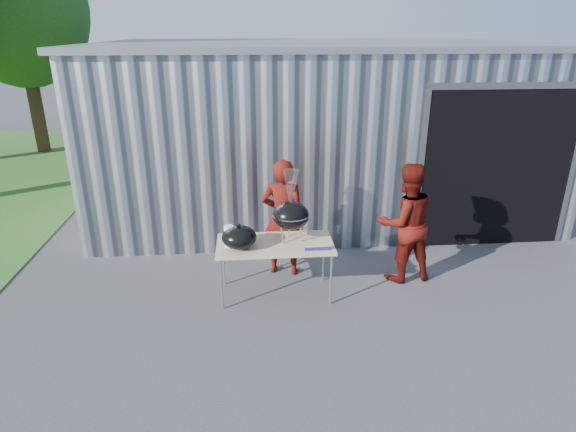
{
  "coord_description": "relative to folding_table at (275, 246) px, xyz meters",
  "views": [
    {
      "loc": [
        -0.59,
        -5.29,
        3.33
      ],
      "look_at": [
        -0.1,
        0.53,
        1.05
      ],
      "focal_mm": 30.0,
      "sensor_mm": 36.0,
      "label": 1
    }
  ],
  "objects": [
    {
      "name": "paper_towels",
      "position": [
        -0.58,
        -0.05,
        0.18
      ],
      "size": [
        0.12,
        0.12,
        0.28
      ],
      "primitive_type": "cylinder",
      "color": "white",
      "rests_on": "folding_table"
    },
    {
      "name": "building",
      "position": [
        1.2,
        4.23,
        0.83
      ],
      "size": [
        8.2,
        6.2,
        3.1
      ],
      "color": "silver",
      "rests_on": "ground"
    },
    {
      "name": "tree_far",
      "position": [
        -6.22,
        8.65,
        3.11
      ],
      "size": [
        3.55,
        3.55,
        5.87
      ],
      "color": "#442D19",
      "rests_on": "ground"
    },
    {
      "name": "kettle_grill",
      "position": [
        0.21,
        0.07,
        0.45
      ],
      "size": [
        0.48,
        0.48,
        0.95
      ],
      "color": "black",
      "rests_on": "folding_table"
    },
    {
      "name": "ground",
      "position": [
        0.28,
        -0.35,
        -0.71
      ],
      "size": [
        80.0,
        80.0,
        0.0
      ],
      "primitive_type": "plane",
      "color": "#3B3B3E"
    },
    {
      "name": "white_tub",
      "position": [
        -0.55,
        0.23,
        0.09
      ],
      "size": [
        0.2,
        0.15,
        0.1
      ],
      "primitive_type": "cube",
      "color": "white",
      "rests_on": "folding_table"
    },
    {
      "name": "grill_lid",
      "position": [
        -0.45,
        -0.1,
        0.18
      ],
      "size": [
        0.44,
        0.44,
        0.32
      ],
      "color": "black",
      "rests_on": "folding_table"
    },
    {
      "name": "foil_box",
      "position": [
        0.52,
        -0.25,
        0.07
      ],
      "size": [
        0.32,
        0.05,
        0.06
      ],
      "color": "#1B1798",
      "rests_on": "folding_table"
    },
    {
      "name": "person_cook",
      "position": [
        0.15,
        0.63,
        0.14
      ],
      "size": [
        0.69,
        0.54,
        1.7
      ],
      "primitive_type": "imported",
      "rotation": [
        0.0,
        0.0,
        2.91
      ],
      "color": "#4D0E08",
      "rests_on": "ground"
    },
    {
      "name": "person_bystander",
      "position": [
        1.81,
        0.31,
        0.13
      ],
      "size": [
        0.9,
        0.75,
        1.69
      ],
      "primitive_type": "imported",
      "rotation": [
        0.0,
        0.0,
        3.28
      ],
      "color": "#4D0E08",
      "rests_on": "ground"
    },
    {
      "name": "folding_table",
      "position": [
        0.0,
        0.0,
        0.0
      ],
      "size": [
        1.5,
        0.75,
        0.75
      ],
      "color": "tan",
      "rests_on": "ground"
    }
  ]
}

